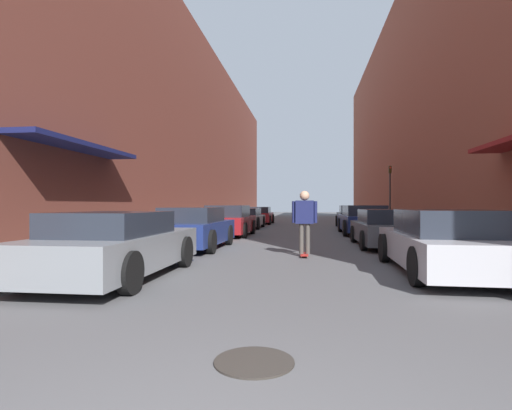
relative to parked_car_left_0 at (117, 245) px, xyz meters
name	(u,v)px	position (x,y,z in m)	size (l,w,h in m)	color
ground	(299,231)	(3.10, 13.66, -0.61)	(106.20, 106.20, 0.00)	#515154
curb_strip_left	(223,225)	(-1.94, 18.48, -0.55)	(1.80, 48.27, 0.12)	gray
curb_strip_right	(383,226)	(8.15, 18.48, -0.55)	(1.80, 48.27, 0.12)	gray
building_row_left	(180,136)	(-4.84, 18.48, 5.33)	(4.90, 48.27, 11.87)	brown
building_row_right	(432,108)	(11.04, 18.48, 6.64)	(4.90, 48.27, 14.50)	brown
parked_car_left_0	(117,245)	(0.00, 0.00, 0.00)	(1.93, 4.39, 1.23)	gray
parked_car_left_1	(194,229)	(0.05, 4.94, 0.02)	(1.87, 4.02, 1.28)	navy
parked_car_left_2	(229,221)	(0.10, 10.13, 0.03)	(1.94, 4.03, 1.33)	maroon
parked_car_left_3	(246,218)	(-0.03, 15.75, -0.04)	(1.87, 4.17, 1.15)	#B7B7BC
parked_car_left_4	(258,215)	(0.03, 21.09, -0.02)	(2.03, 4.15, 1.20)	maroon
parked_car_right_0	(446,242)	(6.28, 1.28, 0.01)	(2.02, 4.69, 1.27)	#B7B7BC
parked_car_right_1	(387,228)	(6.11, 6.38, -0.02)	(2.01, 4.27, 1.22)	#515459
parked_car_right_2	(363,220)	(6.08, 11.82, 0.05)	(2.06, 4.66, 1.33)	navy
parked_car_right_3	(353,217)	(6.20, 17.13, 0.04)	(1.86, 3.94, 1.32)	black
skateboarder	(305,216)	(3.46, 3.49, 0.46)	(0.66, 0.78, 1.73)	#B2231E
manhole_cover	(254,362)	(3.09, -3.64, -0.60)	(0.70, 0.70, 0.02)	#332D28
traffic_light	(390,189)	(8.66, 18.84, 1.76)	(0.16, 0.22, 3.66)	#2D2D2D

